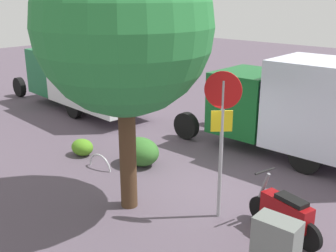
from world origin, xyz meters
The scene contains 9 objects.
ground_plane centered at (0.00, 0.00, 0.00)m, with size 60.00×60.00×0.00m, color #524653.
box_truck_near centered at (-1.10, -3.60, 1.61)m, with size 6.83×2.24×2.93m.
box_truck_far centered at (7.76, -2.54, 1.60)m, with size 8.02×2.77×2.87m.
motorcycle centered at (-2.65, 0.53, 0.52)m, with size 1.78×0.72×1.20m.
stop_sign centered at (-1.24, 0.80, 2.14)m, with size 0.71×0.33×3.20m.
street_tree centered at (0.56, 1.77, 4.00)m, with size 3.66×3.66×5.85m.
bike_rack_hoop centered at (2.70, 0.90, 0.00)m, with size 0.85×0.85×0.05m, color #B7B7BC.
shrub_near_sign centered at (3.87, 0.61, 0.25)m, with size 0.72×0.59×0.49m, color #4F8A20.
shrub_mid_verge centered at (2.05, -0.04, 0.40)m, with size 1.16×0.95×0.79m, color #336929.
Camera 1 is at (-5.69, 7.38, 4.64)m, focal length 43.60 mm.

